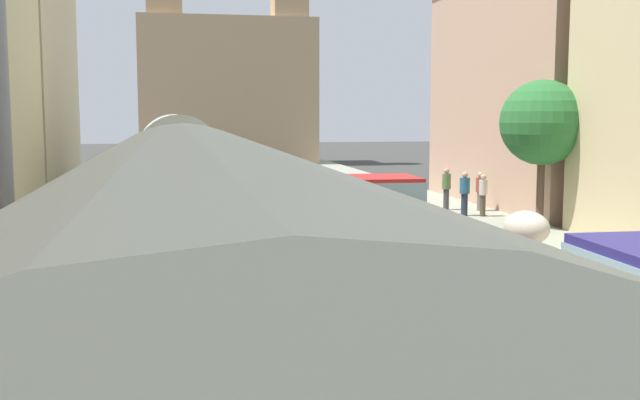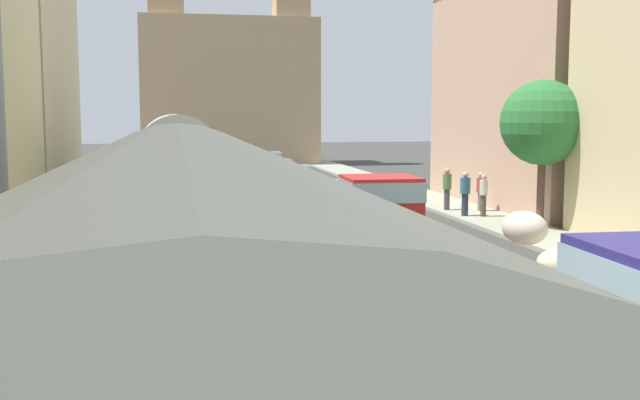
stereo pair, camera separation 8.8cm
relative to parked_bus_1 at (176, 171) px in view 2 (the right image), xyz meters
The scene contains 23 objects.
ground_plane 6.80m from the parked_bus_1, 44.22° to the left, with size 154.00×154.00×0.00m, color #3C3C39.
sidewalk_left 5.64m from the parked_bus_1, 120.65° to the left, with size 2.50×70.00×0.14m, color gray.
sidewalk_right 12.85m from the parked_bus_1, 20.69° to the left, with size 2.50×70.00×0.14m, color #999E8B.
building_left_2 8.42m from the parked_bus_1, 145.03° to the left, with size 4.37×9.65×12.42m.
building_right_2 17.08m from the parked_bus_1, 20.79° to the left, with size 5.73×12.75×10.65m.
distant_church 36.79m from the parked_bus_1, 82.77° to the left, with size 13.76×6.71×19.27m.
parked_bus_1 is the anchor object (origin of this frame).
parked_bus_2 15.00m from the parked_bus_1, 89.77° to the left, with size 3.48×9.55×3.96m.
cargo_truck_0 16.79m from the parked_bus_1, 69.03° to the right, with size 3.15×6.68×2.54m.
cargo_truck_1 6.44m from the parked_bus_1, 18.24° to the right, with size 3.15×6.97×2.26m.
car_0 7.65m from the parked_bus_1, 37.34° to the left, with size 2.46×4.19×1.42m.
car_1 13.52m from the parked_bus_1, 63.11° to the left, with size 2.21×3.88×1.55m.
car_2 19.89m from the parked_bus_1, 72.30° to the left, with size 2.40×4.13×1.45m.
car_3 26.05m from the parked_bus_1, 75.67° to the left, with size 2.32×4.01×1.56m.
car_5 4.86m from the parked_bus_1, 53.38° to the right, with size 2.39×3.65×1.52m.
car_6 5.49m from the parked_bus_1, 62.53° to the left, with size 2.21×4.31×1.56m.
car_7 11.56m from the parked_bus_1, 76.72° to the left, with size 2.28×3.68×1.61m.
pedestrian_1 13.01m from the parked_bus_1, 17.85° to the left, with size 0.51×0.51×1.74m.
pedestrian_2 11.48m from the parked_bus_1, 13.38° to the left, with size 0.46×0.46×1.87m.
pedestrian_3 12.04m from the parked_bus_1, 11.23° to the left, with size 0.38×0.38×1.79m.
pedestrian_4 12.02m from the parked_bus_1, 22.22° to the left, with size 0.51×0.51×1.88m.
streetlamp_near 17.03m from the parked_bus_1, 95.70° to the right, with size 1.60×0.28×6.07m.
roadside_tree_2 12.62m from the parked_bus_1, ahead, with size 2.96×2.96×5.29m.
Camera 2 is at (-4.78, -2.64, 4.14)m, focal length 42.67 mm.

